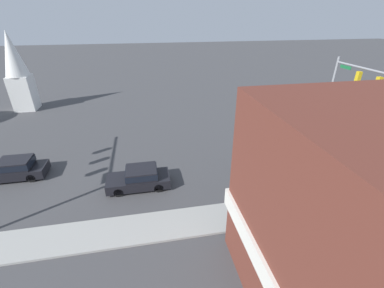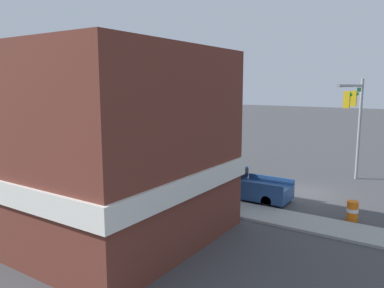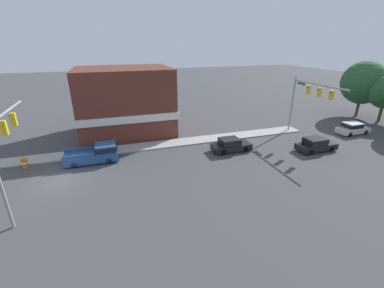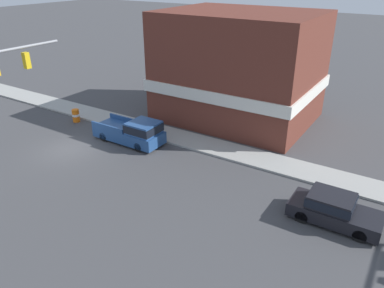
# 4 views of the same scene
# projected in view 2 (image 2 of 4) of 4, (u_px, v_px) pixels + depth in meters

# --- Properties ---
(ground_plane) EXTENTS (200.00, 200.00, 0.00)m
(ground_plane) POSITION_uv_depth(u_px,v_px,m) (305.00, 192.00, 24.89)
(ground_plane) COLOR #424244
(sidewalk_curb) EXTENTS (2.40, 60.00, 0.14)m
(sidewalk_curb) POSITION_uv_depth(u_px,v_px,m) (273.00, 216.00, 20.18)
(sidewalk_curb) COLOR #9E9E99
(sidewalk_curb) RESTS_ON ground
(near_signal_assembly) EXTENTS (7.89, 0.49, 7.54)m
(near_signal_assembly) POSITION_uv_depth(u_px,v_px,m) (355.00, 108.00, 25.72)
(near_signal_assembly) COLOR gray
(near_signal_assembly) RESTS_ON ground
(far_signal_assembly) EXTENTS (8.52, 0.49, 7.54)m
(far_signal_assembly) POSITION_uv_depth(u_px,v_px,m) (12.00, 100.00, 37.45)
(far_signal_assembly) COLOR gray
(far_signal_assembly) RESTS_ON ground
(car_lead) EXTENTS (1.92, 4.44, 1.53)m
(car_lead) POSITION_uv_depth(u_px,v_px,m) (101.00, 156.00, 33.20)
(car_lead) COLOR black
(car_lead) RESTS_ON ground
(car_oncoming) EXTENTS (1.88, 4.63, 1.55)m
(car_oncoming) POSITION_uv_depth(u_px,v_px,m) (62.00, 143.00, 40.74)
(car_oncoming) COLOR black
(car_oncoming) RESTS_ON ground
(pickup_truck_parked) EXTENTS (2.06, 5.35, 1.84)m
(pickup_truck_parked) POSITION_uv_depth(u_px,v_px,m) (240.00, 183.00, 23.77)
(pickup_truck_parked) COLOR black
(pickup_truck_parked) RESTS_ON ground
(construction_barrel) EXTENTS (0.59, 0.59, 1.07)m
(construction_barrel) POSITION_uv_depth(u_px,v_px,m) (352.00, 211.00, 19.60)
(construction_barrel) COLOR orange
(construction_barrel) RESTS_ON ground
(corner_brick_building) EXTENTS (9.62, 12.29, 8.68)m
(corner_brick_building) POSITION_uv_depth(u_px,v_px,m) (88.00, 145.00, 18.16)
(corner_brick_building) COLOR brown
(corner_brick_building) RESTS_ON ground
(church_steeple) EXTENTS (2.74, 2.74, 9.66)m
(church_steeple) POSITION_uv_depth(u_px,v_px,m) (133.00, 98.00, 56.84)
(church_steeple) COLOR white
(church_steeple) RESTS_ON ground
(backdrop_tree_right_far) EXTENTS (6.18, 6.18, 9.21)m
(backdrop_tree_right_far) POSITION_uv_depth(u_px,v_px,m) (33.00, 91.00, 57.20)
(backdrop_tree_right_far) COLOR #4C3823
(backdrop_tree_right_far) RESTS_ON ground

